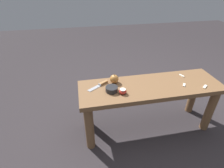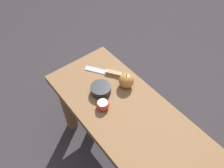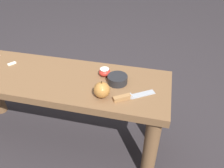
# 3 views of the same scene
# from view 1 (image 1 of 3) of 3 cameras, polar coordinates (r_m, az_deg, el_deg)

# --- Properties ---
(ground_plane) EXTENTS (8.00, 8.00, 0.00)m
(ground_plane) POSITION_cam_1_polar(r_m,az_deg,el_deg) (1.86, 10.80, -13.29)
(ground_plane) COLOR #2D282B
(wooden_bench) EXTENTS (1.24, 0.39, 0.49)m
(wooden_bench) POSITION_cam_1_polar(r_m,az_deg,el_deg) (1.60, 12.21, -3.49)
(wooden_bench) COLOR brown
(wooden_bench) RESTS_ON ground_plane
(knife) EXTENTS (0.19, 0.14, 0.02)m
(knife) POSITION_cam_1_polar(r_m,az_deg,el_deg) (1.51, -3.67, -0.09)
(knife) COLOR #9EA0A5
(knife) RESTS_ON wooden_bench
(apple_whole) EXTENTS (0.08, 0.08, 0.09)m
(apple_whole) POSITION_cam_1_polar(r_m,az_deg,el_deg) (1.52, 0.72, 1.67)
(apple_whole) COLOR #B27233
(apple_whole) RESTS_ON wooden_bench
(apple_cut) EXTENTS (0.06, 0.06, 0.04)m
(apple_cut) POSITION_cam_1_polar(r_m,az_deg,el_deg) (1.40, 3.52, -2.39)
(apple_cut) COLOR red
(apple_cut) RESTS_ON wooden_bench
(apple_slice_near_knife) EXTENTS (0.03, 0.06, 0.01)m
(apple_slice_near_knife) POSITION_cam_1_polar(r_m,az_deg,el_deg) (1.77, 21.79, 2.58)
(apple_slice_near_knife) COLOR white
(apple_slice_near_knife) RESTS_ON wooden_bench
(apple_slice_center) EXTENTS (0.04, 0.05, 0.01)m
(apple_slice_center) POSITION_cam_1_polar(r_m,az_deg,el_deg) (1.63, 22.50, -0.29)
(apple_slice_center) COLOR white
(apple_slice_center) RESTS_ON wooden_bench
(apple_slice_near_bowl) EXTENTS (0.06, 0.05, 0.01)m
(apple_slice_near_bowl) POSITION_cam_1_polar(r_m,az_deg,el_deg) (1.68, 28.08, -0.77)
(apple_slice_near_bowl) COLOR white
(apple_slice_near_bowl) RESTS_ON wooden_bench
(bowl) EXTENTS (0.10, 0.10, 0.04)m
(bowl) POSITION_cam_1_polar(r_m,az_deg,el_deg) (1.42, -0.11, -1.66)
(bowl) COLOR #232326
(bowl) RESTS_ON wooden_bench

